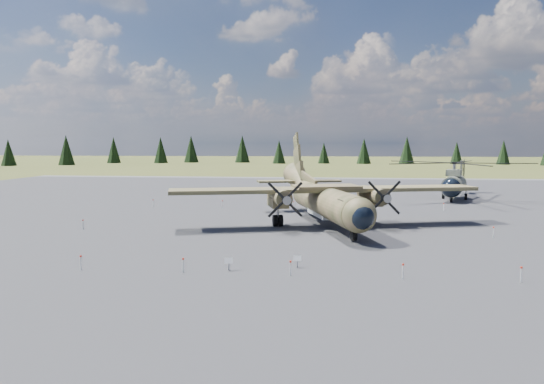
# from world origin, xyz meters

# --- Properties ---
(ground) EXTENTS (500.00, 500.00, 0.00)m
(ground) POSITION_xyz_m (0.00, 0.00, 0.00)
(ground) COLOR brown
(ground) RESTS_ON ground
(apron) EXTENTS (120.00, 120.00, 0.04)m
(apron) POSITION_xyz_m (0.00, 10.00, 0.00)
(apron) COLOR slate
(apron) RESTS_ON ground
(transport_plane) EXTENTS (26.75, 23.89, 8.92)m
(transport_plane) POSITION_xyz_m (3.38, 5.31, 2.56)
(transport_plane) COLOR #3D4023
(transport_plane) RESTS_ON ground
(helicopter_near) EXTENTS (24.06, 24.43, 4.89)m
(helicopter_near) POSITION_xyz_m (19.53, 27.40, 3.47)
(helicopter_near) COLOR slate
(helicopter_near) RESTS_ON ground
(info_placard_left) EXTENTS (0.51, 0.30, 0.75)m
(info_placard_left) POSITION_xyz_m (-1.59, -12.70, 0.50)
(info_placard_left) COLOR gray
(info_placard_left) RESTS_ON ground
(info_placard_right) EXTENTS (0.47, 0.25, 0.71)m
(info_placard_right) POSITION_xyz_m (2.24, -11.52, 0.47)
(info_placard_right) COLOR gray
(info_placard_right) RESTS_ON ground
(barrier_fence) EXTENTS (33.12, 29.62, 0.85)m
(barrier_fence) POSITION_xyz_m (-0.46, -0.08, 0.51)
(barrier_fence) COLOR silver
(barrier_fence) RESTS_ON ground
(treeline) EXTENTS (318.93, 316.30, 10.96)m
(treeline) POSITION_xyz_m (-4.96, -8.44, 4.90)
(treeline) COLOR black
(treeline) RESTS_ON ground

